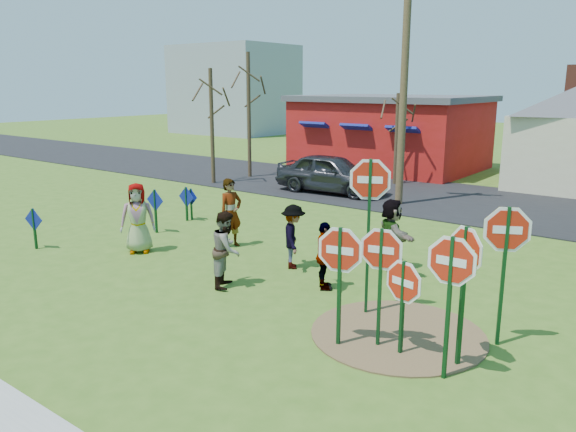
# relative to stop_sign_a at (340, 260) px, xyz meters

# --- Properties ---
(ground) EXTENTS (120.00, 120.00, 0.00)m
(ground) POSITION_rel_stop_sign_a_xyz_m (-3.85, 2.03, -1.56)
(ground) COLOR #3E621C
(ground) RESTS_ON ground
(road) EXTENTS (120.00, 7.50, 0.04)m
(road) POSITION_rel_stop_sign_a_xyz_m (-3.85, 13.53, -1.54)
(road) COLOR black
(road) RESTS_ON ground
(dirt_patch) EXTENTS (3.20, 3.20, 0.03)m
(dirt_patch) POSITION_rel_stop_sign_a_xyz_m (0.65, 1.03, -1.55)
(dirt_patch) COLOR brown
(dirt_patch) RESTS_ON ground
(red_building) EXTENTS (9.40, 7.69, 3.90)m
(red_building) POSITION_rel_stop_sign_a_xyz_m (-9.35, 20.02, 0.40)
(red_building) COLOR #A01610
(red_building) RESTS_ON ground
(distant_building) EXTENTS (10.00, 8.00, 8.00)m
(distant_building) POSITION_rel_stop_sign_a_xyz_m (-31.85, 32.03, 2.44)
(distant_building) COLOR #8C939E
(distant_building) RESTS_ON ground
(stop_sign_a) EXTENTS (1.06, 0.28, 2.29)m
(stop_sign_a) POSITION_rel_stop_sign_a_xyz_m (0.00, 0.00, 0.00)
(stop_sign_a) COLOR #103B1A
(stop_sign_a) RESTS_ON ground
(stop_sign_b) EXTENTS (0.98, 0.50, 3.27)m
(stop_sign_b) POSITION_rel_stop_sign_a_xyz_m (-0.32, 1.53, 0.83)
(stop_sign_b) COLOR #103B1A
(stop_sign_b) RESTS_ON ground
(stop_sign_c) EXTENTS (0.90, 0.55, 2.49)m
(stop_sign_c) POSITION_rel_stop_sign_a_xyz_m (1.95, 0.56, 0.17)
(stop_sign_c) COLOR #103B1A
(stop_sign_c) RESTS_ON ground
(stop_sign_d) EXTENTS (0.97, 0.50, 2.64)m
(stop_sign_d) POSITION_rel_stop_sign_a_xyz_m (2.22, 1.73, 0.33)
(stop_sign_d) COLOR #103B1A
(stop_sign_d) RESTS_ON ground
(stop_sign_e) EXTENTS (0.97, 0.24, 1.79)m
(stop_sign_e) POSITION_rel_stop_sign_a_xyz_m (1.02, 0.36, -0.38)
(stop_sign_e) COLOR #103B1A
(stop_sign_e) RESTS_ON ground
(stop_sign_f) EXTENTS (1.05, 0.07, 2.44)m
(stop_sign_f) POSITION_rel_stop_sign_a_xyz_m (1.93, 0.04, 0.17)
(stop_sign_f) COLOR #103B1A
(stop_sign_f) RESTS_ON ground
(stop_sign_g) EXTENTS (0.98, 0.26, 2.27)m
(stop_sign_g) POSITION_rel_stop_sign_a_xyz_m (0.57, 0.40, 0.00)
(stop_sign_g) COLOR #103B1A
(stop_sign_g) RESTS_ON ground
(blue_diamond_a) EXTENTS (0.64, 0.16, 1.17)m
(blue_diamond_a) POSITION_rel_stop_sign_a_xyz_m (-9.92, -0.08, -0.85)
(blue_diamond_a) COLOR #103B1A
(blue_diamond_a) RESTS_ON ground
(blue_diamond_b) EXTENTS (0.69, 0.07, 1.37)m
(blue_diamond_b) POSITION_rel_stop_sign_a_xyz_m (-8.62, 3.12, -0.72)
(blue_diamond_b) COLOR #103B1A
(blue_diamond_b) RESTS_ON ground
(blue_diamond_c) EXTENTS (0.70, 0.07, 1.16)m
(blue_diamond_c) POSITION_rel_stop_sign_a_xyz_m (-9.04, 4.78, -0.86)
(blue_diamond_c) COLOR #103B1A
(blue_diamond_c) RESTS_ON ground
(blue_diamond_d) EXTENTS (0.59, 0.06, 1.08)m
(blue_diamond_d) POSITION_rel_stop_sign_a_xyz_m (-9.01, 4.96, -0.90)
(blue_diamond_d) COLOR #103B1A
(blue_diamond_d) RESTS_ON ground
(person_a) EXTENTS (1.09, 1.10, 1.92)m
(person_a) POSITION_rel_stop_sign_a_xyz_m (-7.37, 1.48, -0.61)
(person_a) COLOR navy
(person_a) RESTS_ON ground
(person_b) EXTENTS (0.60, 0.79, 1.95)m
(person_b) POSITION_rel_stop_sign_a_xyz_m (-5.73, 3.41, -0.59)
(person_b) COLOR #22795C
(person_b) RESTS_ON ground
(person_c) EXTENTS (0.99, 1.06, 1.74)m
(person_c) POSITION_rel_stop_sign_a_xyz_m (-3.62, 1.00, -0.69)
(person_c) COLOR #9A4941
(person_c) RESTS_ON ground
(person_d) EXTENTS (1.11, 1.19, 1.61)m
(person_d) POSITION_rel_stop_sign_a_xyz_m (-3.21, 2.96, -0.76)
(person_d) COLOR #35353A
(person_d) RESTS_ON ground
(person_e) EXTENTS (0.87, 0.94, 1.55)m
(person_e) POSITION_rel_stop_sign_a_xyz_m (-1.76, 2.16, -0.79)
(person_e) COLOR #51345E
(person_e) RESTS_ON ground
(person_f) EXTENTS (1.61, 1.50, 1.80)m
(person_f) POSITION_rel_stop_sign_a_xyz_m (-1.19, 4.27, -0.66)
(person_f) COLOR #1E4E28
(person_f) RESTS_ON ground
(suv) EXTENTS (4.87, 2.21, 1.62)m
(suv) POSITION_rel_stop_sign_a_xyz_m (-7.86, 11.85, -0.71)
(suv) COLOR #2F2E34
(suv) RESTS_ON road
(utility_pole) EXTENTS (2.11, 0.89, 9.02)m
(utility_pole) POSITION_rel_stop_sign_a_xyz_m (-4.53, 11.46, 3.18)
(utility_pole) COLOR #4C3823
(utility_pole) RESTS_ON ground
(bare_tree_west) EXTENTS (1.80, 1.80, 5.98)m
(bare_tree_west) POSITION_rel_stop_sign_a_xyz_m (-13.34, 12.92, 2.31)
(bare_tree_west) COLOR #382819
(bare_tree_west) RESTS_ON ground
(bare_tree_east) EXTENTS (1.80, 1.80, 4.11)m
(bare_tree_east) POSITION_rel_stop_sign_a_xyz_m (-6.69, 15.40, 1.10)
(bare_tree_east) COLOR #382819
(bare_tree_east) RESTS_ON ground
(bare_tree_mid) EXTENTS (1.80, 1.80, 5.19)m
(bare_tree_mid) POSITION_rel_stop_sign_a_xyz_m (-13.49, 10.53, 1.80)
(bare_tree_mid) COLOR #382819
(bare_tree_mid) RESTS_ON ground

